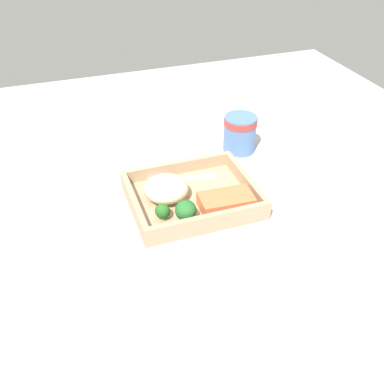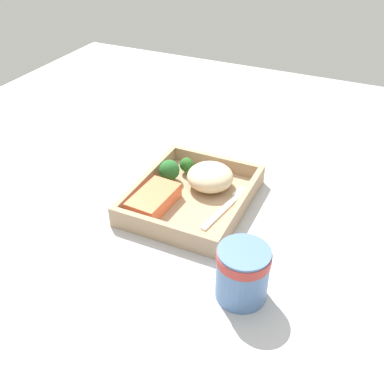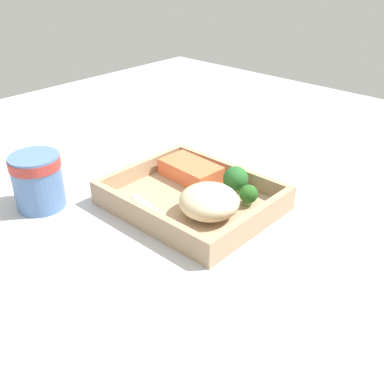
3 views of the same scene
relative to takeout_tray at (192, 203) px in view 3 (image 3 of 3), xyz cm
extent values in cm
cube|color=#B2B2B6|center=(0.00, 0.00, -1.60)|extent=(160.00, 160.00, 2.00)
cube|color=tan|center=(0.00, 0.00, 0.00)|extent=(26.49, 21.88, 1.20)
cube|color=tan|center=(0.00, -10.34, 2.10)|extent=(26.49, 1.20, 3.01)
cube|color=tan|center=(0.00, 10.34, 2.10)|extent=(26.49, 1.20, 3.01)
cube|color=tan|center=(-12.65, 0.00, 2.10)|extent=(1.20, 19.48, 3.01)
cube|color=tan|center=(12.65, 0.00, 2.10)|extent=(1.20, 19.48, 3.01)
cube|color=#F06F42|center=(-5.52, 5.66, 2.12)|extent=(11.46, 6.95, 3.04)
ellipsoid|color=beige|center=(5.20, -1.69, 3.08)|extent=(9.58, 9.54, 4.96)
cylinder|color=#74A157|center=(7.99, 4.98, 1.23)|extent=(1.17, 1.17, 1.26)
sphere|color=#285E21|center=(7.99, 4.98, 2.70)|extent=(3.07, 3.07, 3.07)
cylinder|color=#83A959|center=(3.75, 6.96, 1.33)|extent=(1.65, 1.65, 1.45)
sphere|color=#26632A|center=(3.75, 6.96, 3.24)|extent=(4.33, 4.33, 4.33)
cube|color=white|center=(-2.12, -7.05, 0.82)|extent=(12.41, 3.21, 0.44)
cube|color=white|center=(5.67, -8.40, 0.82)|extent=(3.73, 2.75, 0.44)
cylinder|color=#5276AC|center=(-18.79, -17.18, 4.07)|extent=(8.07, 8.07, 9.33)
cylinder|color=#B23833|center=(-18.79, -17.18, 7.49)|extent=(8.31, 8.31, 1.68)
cube|color=white|center=(-10.17, 22.43, -0.48)|extent=(12.15, 14.16, 0.24)
camera|label=1|loc=(25.72, 73.46, 58.20)|focal=42.00mm
camera|label=2|loc=(-66.04, -30.58, 53.91)|focal=42.00mm
camera|label=3|loc=(44.20, -48.16, 38.74)|focal=42.00mm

